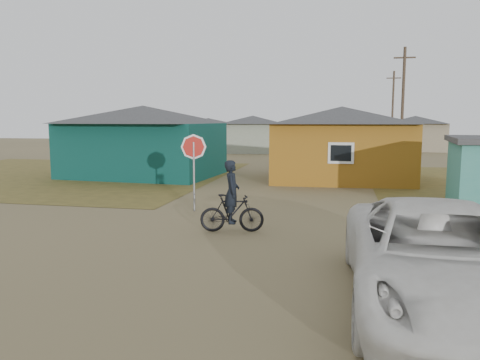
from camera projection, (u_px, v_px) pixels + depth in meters
name	position (u px, v px, depth m)	size (l,w,h in m)	color
ground	(240.00, 245.00, 12.01)	(120.00, 120.00, 0.00)	olive
grass_nw	(54.00, 174.00, 27.53)	(20.00, 18.00, 0.00)	brown
house_teal	(144.00, 140.00, 26.61)	(8.93, 7.08, 4.00)	#09332E
house_yellow	(341.00, 142.00, 24.81)	(7.72, 6.76, 3.90)	#945E16
house_pale_west	(253.00, 133.00, 45.99)	(7.04, 6.15, 3.60)	gray
house_beige_east	(415.00, 133.00, 48.49)	(6.95, 6.05, 3.60)	gray
house_pale_north	(208.00, 131.00, 59.30)	(6.28, 5.81, 3.40)	gray
utility_pole_near	(403.00, 106.00, 31.47)	(1.40, 0.20, 8.00)	#46372A
utility_pole_far	(393.00, 110.00, 46.77)	(1.40, 0.20, 8.00)	#46372A
stop_sign	(194.00, 155.00, 16.27)	(0.88, 0.16, 2.71)	gray
cyclist	(232.00, 206.00, 13.38)	(1.90, 0.87, 2.07)	black
vehicle	(440.00, 258.00, 7.88)	(2.97, 6.44, 1.79)	silver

